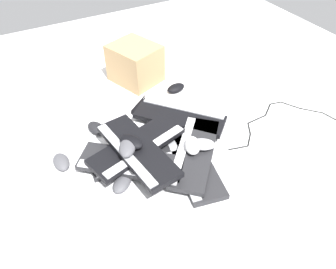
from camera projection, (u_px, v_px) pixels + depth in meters
ground_plane at (173, 149)px, 1.50m from camera, size 3.20×3.20×0.00m
keyboard_0 at (141, 156)px, 1.45m from camera, size 0.46×0.22×0.03m
keyboard_1 at (192, 162)px, 1.42m from camera, size 0.24×0.46×0.03m
keyboard_2 at (176, 115)px, 1.66m from camera, size 0.38×0.44×0.03m
keyboard_3 at (131, 163)px, 1.38m from camera, size 0.43×0.40×0.03m
keyboard_4 at (138, 146)px, 1.41m from camera, size 0.46×0.26×0.03m
keyboard_5 at (137, 150)px, 1.35m from camera, size 0.20×0.46×0.03m
keyboard_6 at (180, 117)px, 1.61m from camera, size 0.40×0.43×0.03m
keyboard_7 at (195, 152)px, 1.43m from camera, size 0.41×0.42×0.03m
mouse_0 at (202, 144)px, 1.41m from camera, size 0.13×0.11×0.04m
mouse_1 at (131, 141)px, 1.34m from camera, size 0.11×0.13×0.04m
mouse_2 at (96, 128)px, 1.58m from camera, size 0.09×0.12×0.04m
mouse_3 at (61, 162)px, 1.42m from camera, size 0.07×0.11×0.04m
mouse_4 at (122, 183)px, 1.33m from camera, size 0.13×0.12×0.04m
mouse_5 at (176, 88)px, 1.83m from camera, size 0.12×0.08×0.04m
mouse_6 at (192, 145)px, 1.41m from camera, size 0.11×0.13×0.04m
mouse_7 at (127, 147)px, 1.31m from camera, size 0.11×0.13×0.04m
cable_0 at (276, 119)px, 1.65m from camera, size 0.61×0.28×0.01m
cardboard_box at (135, 63)px, 1.85m from camera, size 0.30×0.32×0.22m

